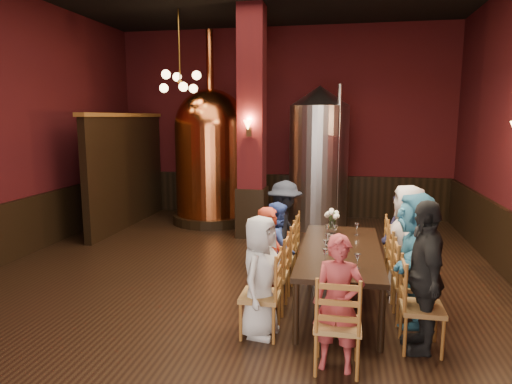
% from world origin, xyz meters
% --- Properties ---
extents(room, '(10.00, 10.02, 4.50)m').
position_xyz_m(room, '(0.00, 0.00, 2.25)').
color(room, black).
rests_on(room, ground).
extents(wainscot_back, '(7.90, 0.08, 1.00)m').
position_xyz_m(wainscot_back, '(0.00, 4.96, 0.50)').
color(wainscot_back, black).
rests_on(wainscot_back, ground).
extents(column, '(0.58, 0.58, 4.50)m').
position_xyz_m(column, '(-0.30, 2.80, 2.25)').
color(column, '#410E10').
rests_on(column, ground).
extents(partition, '(0.22, 3.50, 2.40)m').
position_xyz_m(partition, '(-3.20, 3.20, 1.20)').
color(partition, black).
rests_on(partition, ground).
extents(pendant_cluster, '(0.90, 0.90, 1.70)m').
position_xyz_m(pendant_cluster, '(-1.80, 2.90, 3.10)').
color(pendant_cluster, '#A57226').
rests_on(pendant_cluster, room).
extents(sconce_column, '(0.20, 0.20, 0.36)m').
position_xyz_m(sconce_column, '(-0.30, 2.50, 2.20)').
color(sconce_column, black).
rests_on(sconce_column, column).
extents(dining_table, '(1.01, 2.40, 0.75)m').
position_xyz_m(dining_table, '(1.49, -0.38, 0.69)').
color(dining_table, black).
rests_on(dining_table, ground).
extents(chair_0, '(0.46, 0.46, 0.92)m').
position_xyz_m(chair_0, '(0.63, -1.38, 0.46)').
color(chair_0, '#9B6327').
rests_on(chair_0, ground).
extents(person_0, '(0.56, 0.74, 1.36)m').
position_xyz_m(person_0, '(0.63, -1.38, 0.68)').
color(person_0, silver).
rests_on(person_0, ground).
extents(chair_1, '(0.46, 0.46, 0.92)m').
position_xyz_m(chair_1, '(0.64, -0.71, 0.46)').
color(chair_1, '#9B6327').
rests_on(chair_1, ground).
extents(person_1, '(0.32, 0.48, 1.32)m').
position_xyz_m(person_1, '(0.64, -0.71, 0.66)').
color(person_1, '#AC321D').
rests_on(person_1, ground).
extents(chair_2, '(0.46, 0.46, 0.92)m').
position_xyz_m(chair_2, '(0.64, -0.05, 0.46)').
color(chair_2, '#9B6327').
rests_on(chair_2, ground).
extents(person_2, '(0.37, 0.64, 1.26)m').
position_xyz_m(person_2, '(0.64, -0.05, 0.63)').
color(person_2, '#2C4495').
rests_on(person_2, ground).
extents(chair_3, '(0.46, 0.46, 0.92)m').
position_xyz_m(chair_3, '(0.64, 0.62, 0.46)').
color(chair_3, '#9B6327').
rests_on(chair_3, ground).
extents(person_3, '(0.68, 1.01, 1.46)m').
position_xyz_m(person_3, '(0.64, 0.62, 0.73)').
color(person_3, black).
rests_on(person_3, ground).
extents(chair_4, '(0.46, 0.46, 0.92)m').
position_xyz_m(chair_4, '(2.33, -1.39, 0.46)').
color(chair_4, '#9B6327').
rests_on(chair_4, ground).
extents(person_4, '(0.42, 0.94, 1.59)m').
position_xyz_m(person_4, '(2.33, -1.39, 0.79)').
color(person_4, black).
rests_on(person_4, ground).
extents(chair_5, '(0.46, 0.46, 0.92)m').
position_xyz_m(chair_5, '(2.34, -0.72, 0.46)').
color(chair_5, '#9B6327').
rests_on(chair_5, ground).
extents(person_5, '(0.63, 1.49, 1.56)m').
position_xyz_m(person_5, '(2.34, -0.72, 0.78)').
color(person_5, teal).
rests_on(person_5, ground).
extents(chair_6, '(0.46, 0.46, 0.92)m').
position_xyz_m(chair_6, '(2.34, -0.06, 0.46)').
color(chair_6, '#9B6327').
rests_on(chair_6, ground).
extents(person_6, '(0.56, 0.80, 1.54)m').
position_xyz_m(person_6, '(2.34, -0.06, 0.77)').
color(person_6, '#C0B1AA').
rests_on(person_6, ground).
extents(chair_7, '(0.46, 0.46, 0.92)m').
position_xyz_m(chair_7, '(2.34, 0.61, 0.46)').
color(chair_7, '#9B6327').
rests_on(chair_7, ground).
extents(person_7, '(0.51, 0.70, 1.31)m').
position_xyz_m(person_7, '(2.34, 0.61, 0.65)').
color(person_7, '#1A1933').
rests_on(person_7, ground).
extents(chair_8, '(0.46, 0.46, 0.92)m').
position_xyz_m(chair_8, '(1.48, -1.93, 0.46)').
color(chair_8, '#9B6327').
rests_on(chair_8, ground).
extents(person_8, '(0.51, 0.37, 1.32)m').
position_xyz_m(person_8, '(1.48, -1.93, 0.66)').
color(person_8, '#A6373A').
rests_on(person_8, ground).
extents(copper_kettle, '(2.07, 2.07, 4.27)m').
position_xyz_m(copper_kettle, '(-1.46, 3.88, 1.56)').
color(copper_kettle, black).
rests_on(copper_kettle, ground).
extents(steel_vessel, '(1.38, 1.38, 3.05)m').
position_xyz_m(steel_vessel, '(0.96, 3.85, 1.53)').
color(steel_vessel, '#B2B2B7').
rests_on(steel_vessel, ground).
extents(rose_vase, '(0.21, 0.21, 0.37)m').
position_xyz_m(rose_vase, '(1.36, 0.35, 0.99)').
color(rose_vase, white).
rests_on(rose_vase, dining_table).
extents(wine_glass_0, '(0.07, 0.07, 0.17)m').
position_xyz_m(wine_glass_0, '(1.31, -0.65, 0.83)').
color(wine_glass_0, white).
rests_on(wine_glass_0, dining_table).
extents(wine_glass_1, '(0.07, 0.07, 0.17)m').
position_xyz_m(wine_glass_1, '(1.70, 0.34, 0.83)').
color(wine_glass_1, white).
rests_on(wine_glass_1, dining_table).
extents(wine_glass_2, '(0.07, 0.07, 0.17)m').
position_xyz_m(wine_glass_2, '(1.41, 0.15, 0.83)').
color(wine_glass_2, white).
rests_on(wine_glass_2, dining_table).
extents(wine_glass_3, '(0.07, 0.07, 0.17)m').
position_xyz_m(wine_glass_3, '(1.38, -0.38, 0.83)').
color(wine_glass_3, white).
rests_on(wine_glass_3, dining_table).
extents(wine_glass_4, '(0.07, 0.07, 0.17)m').
position_xyz_m(wine_glass_4, '(1.67, -1.15, 0.83)').
color(wine_glass_4, white).
rests_on(wine_glass_4, dining_table).
extents(wine_glass_5, '(0.07, 0.07, 0.17)m').
position_xyz_m(wine_glass_5, '(1.32, -1.02, 0.83)').
color(wine_glass_5, white).
rests_on(wine_glass_5, dining_table).
extents(wine_glass_6, '(0.07, 0.07, 0.17)m').
position_xyz_m(wine_glass_6, '(1.32, -0.33, 0.83)').
color(wine_glass_6, white).
rests_on(wine_glass_6, dining_table).
extents(wine_glass_7, '(0.07, 0.07, 0.17)m').
position_xyz_m(wine_glass_7, '(1.29, 0.17, 0.83)').
color(wine_glass_7, white).
rests_on(wine_glass_7, dining_table).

